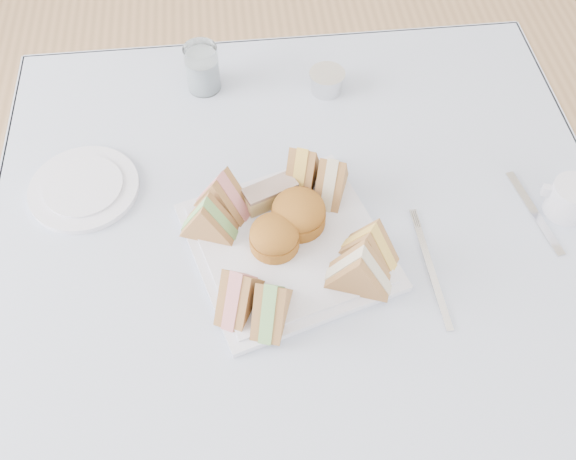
{
  "coord_description": "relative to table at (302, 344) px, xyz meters",
  "views": [
    {
      "loc": [
        -0.09,
        -0.57,
        1.59
      ],
      "look_at": [
        -0.03,
        -0.01,
        0.8
      ],
      "focal_mm": 40.0,
      "sensor_mm": 36.0,
      "label": 1
    }
  ],
  "objects": [
    {
      "name": "sandwich_br_b",
      "position": [
        0.01,
        0.11,
        0.43
      ],
      "size": [
        0.08,
        0.1,
        0.08
      ],
      "primitive_type": null,
      "rotation": [
        0.0,
        0.0,
        -1.94
      ],
      "color": "#955834",
      "rests_on": "serving_plate"
    },
    {
      "name": "water_glass",
      "position": [
        -0.15,
        0.38,
        0.42
      ],
      "size": [
        0.07,
        0.07,
        0.09
      ],
      "primitive_type": "cylinder",
      "rotation": [
        0.0,
        0.0,
        0.12
      ],
      "color": "white",
      "rests_on": "tablecloth"
    },
    {
      "name": "scone_right",
      "position": [
        -0.01,
        0.03,
        0.42
      ],
      "size": [
        0.12,
        0.12,
        0.06
      ],
      "primitive_type": "cylinder",
      "rotation": [
        0.0,
        0.0,
        0.5
      ],
      "color": "#A6581D",
      "rests_on": "serving_plate"
    },
    {
      "name": "floor",
      "position": [
        0.0,
        0.0,
        -0.37
      ],
      "size": [
        4.0,
        4.0,
        0.0
      ],
      "primitive_type": "plane",
      "color": "#9E7751",
      "rests_on": "ground"
    },
    {
      "name": "sandwich_fr_b",
      "position": [
        0.07,
        -0.09,
        0.43
      ],
      "size": [
        0.11,
        0.08,
        0.09
      ],
      "primitive_type": null,
      "rotation": [
        0.0,
        0.0,
        -0.35
      ],
      "color": "#955834",
      "rests_on": "serving_plate"
    },
    {
      "name": "serving_plate",
      "position": [
        -0.03,
        -0.01,
        0.38
      ],
      "size": [
        0.36,
        0.36,
        0.01
      ],
      "primitive_type": "cube",
      "rotation": [
        0.0,
        0.0,
        0.29
      ],
      "color": "silver",
      "rests_on": "tablecloth"
    },
    {
      "name": "side_plate",
      "position": [
        -0.36,
        0.15,
        0.38
      ],
      "size": [
        0.24,
        0.24,
        0.01
      ],
      "primitive_type": "cylinder",
      "rotation": [
        0.0,
        0.0,
        0.36
      ],
      "color": "silver",
      "rests_on": "tablecloth"
    },
    {
      "name": "scone_left",
      "position": [
        -0.05,
        -0.01,
        0.41
      ],
      "size": [
        0.1,
        0.1,
        0.05
      ],
      "primitive_type": "cylinder",
      "rotation": [
        0.0,
        0.0,
        0.37
      ],
      "color": "#A6581D",
      "rests_on": "serving_plate"
    },
    {
      "name": "pastry_slice",
      "position": [
        -0.05,
        0.08,
        0.41
      ],
      "size": [
        0.09,
        0.06,
        0.04
      ],
      "primitive_type": "cube",
      "rotation": [
        0.0,
        0.0,
        0.38
      ],
      "color": "tan",
      "rests_on": "serving_plate"
    },
    {
      "name": "table",
      "position": [
        0.0,
        0.0,
        0.0
      ],
      "size": [
        0.9,
        0.9,
        0.74
      ],
      "primitive_type": "cube",
      "color": "brown",
      "rests_on": "floor"
    },
    {
      "name": "sandwich_fr_a",
      "position": [
        0.09,
        -0.04,
        0.43
      ],
      "size": [
        0.1,
        0.09,
        0.08
      ],
      "primitive_type": null,
      "rotation": [
        0.0,
        0.0,
        -0.65
      ],
      "color": "#955834",
      "rests_on": "serving_plate"
    },
    {
      "name": "sandwich_br_a",
      "position": [
        0.05,
        0.09,
        0.43
      ],
      "size": [
        0.07,
        0.1,
        0.08
      ],
      "primitive_type": null,
      "rotation": [
        0.0,
        0.0,
        -1.93
      ],
      "color": "#955834",
      "rests_on": "serving_plate"
    },
    {
      "name": "sandwich_bl_a",
      "position": [
        -0.15,
        0.03,
        0.43
      ],
      "size": [
        0.1,
        0.07,
        0.08
      ],
      "primitive_type": null,
      "rotation": [
        0.0,
        0.0,
        2.79
      ],
      "color": "#955834",
      "rests_on": "serving_plate"
    },
    {
      "name": "creamer_jug",
      "position": [
        0.43,
        0.02,
        0.41
      ],
      "size": [
        0.09,
        0.09,
        0.06
      ],
      "primitive_type": "cylinder",
      "rotation": [
        0.0,
        0.0,
        -0.32
      ],
      "color": "silver",
      "rests_on": "tablecloth"
    },
    {
      "name": "tablecloth",
      "position": [
        0.0,
        0.0,
        0.37
      ],
      "size": [
        1.02,
        1.02,
        0.01
      ],
      "primitive_type": "cube",
      "color": "#98A6C2",
      "rests_on": "table"
    },
    {
      "name": "sandwich_bl_b",
      "position": [
        -0.13,
        0.07,
        0.43
      ],
      "size": [
        0.1,
        0.09,
        0.08
      ],
      "primitive_type": null,
      "rotation": [
        0.0,
        0.0,
        2.53
      ],
      "color": "#955834",
      "rests_on": "serving_plate"
    },
    {
      "name": "sandwich_fl_a",
      "position": [
        -0.11,
        -0.1,
        0.43
      ],
      "size": [
        0.08,
        0.1,
        0.08
      ],
      "primitive_type": null,
      "rotation": [
        0.0,
        0.0,
        1.1
      ],
      "color": "#955834",
      "rests_on": "serving_plate"
    },
    {
      "name": "fork",
      "position": [
        0.19,
        -0.09,
        0.38
      ],
      "size": [
        0.02,
        0.19,
        0.0
      ],
      "primitive_type": "cube",
      "rotation": [
        0.0,
        0.0,
        0.03
      ],
      "color": "silver",
      "rests_on": "tablecloth"
    },
    {
      "name": "sandwich_fl_b",
      "position": [
        -0.07,
        -0.13,
        0.43
      ],
      "size": [
        0.07,
        0.1,
        0.08
      ],
      "primitive_type": null,
      "rotation": [
        0.0,
        0.0,
        1.25
      ],
      "color": "#955834",
      "rests_on": "serving_plate"
    },
    {
      "name": "knife",
      "position": [
        0.38,
        0.02,
        0.38
      ],
      "size": [
        0.04,
        0.18,
        0.0
      ],
      "primitive_type": "cube",
      "rotation": [
        0.0,
        0.0,
        0.17
      ],
      "color": "silver",
      "rests_on": "tablecloth"
    },
    {
      "name": "tea_strainer",
      "position": [
        0.08,
        0.35,
        0.4
      ],
      "size": [
        0.07,
        0.07,
        0.04
      ],
      "primitive_type": "cylinder",
      "rotation": [
        0.0,
        0.0,
        -0.05
      ],
      "color": "silver",
      "rests_on": "tablecloth"
    }
  ]
}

